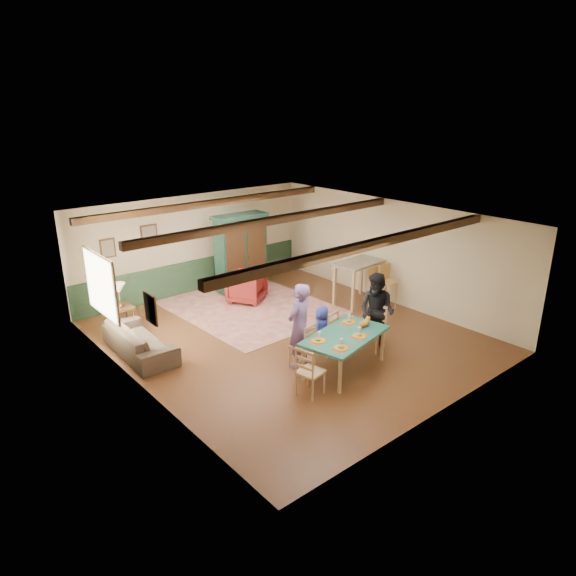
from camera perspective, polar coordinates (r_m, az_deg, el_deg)
floor at (r=11.68m, az=-0.04°, el=-5.35°), size 8.00×8.00×0.00m
wall_back at (r=14.35m, az=-10.38°, el=4.85°), size 7.00×0.02×2.70m
wall_left at (r=9.47m, az=-16.53°, el=-3.49°), size 0.02×8.00×2.70m
wall_right at (r=13.59m, az=11.38°, el=3.96°), size 0.02×8.00×2.70m
ceiling at (r=10.82m, az=-0.04°, el=7.71°), size 7.00×8.00×0.02m
wainscot_back at (r=14.59m, az=-10.13°, el=1.42°), size 6.95×0.03×0.90m
ceiling_beam_front at (r=9.25m, az=9.18°, el=4.80°), size 6.95×0.16×0.16m
ceiling_beam_mid at (r=11.14m, az=-1.37°, el=7.58°), size 6.95×0.16×0.16m
ceiling_beam_back at (r=13.24m, az=-8.51°, el=9.31°), size 6.95×0.16×0.16m
window_left at (r=10.91m, az=-20.16°, el=0.30°), size 0.06×1.60×1.30m
picture_left_wall at (r=8.82m, az=-15.00°, el=-2.26°), size 0.04×0.42×0.52m
picture_back_a at (r=13.65m, az=-15.17°, el=5.67°), size 0.45×0.04×0.55m
picture_back_b at (r=13.28m, az=-19.39°, el=4.19°), size 0.38×0.04×0.48m
dining_table at (r=10.17m, az=6.29°, el=-7.12°), size 1.99×1.37×0.76m
dining_chair_far_left at (r=10.18m, az=1.62°, el=-6.34°), size 0.51×0.52×0.96m
dining_chair_far_right at (r=10.78m, az=4.15°, el=-4.84°), size 0.51×0.52×0.96m
dining_chair_end_left at (r=9.26m, az=2.51°, el=-9.16°), size 0.52×0.51×0.96m
dining_chair_end_right at (r=11.05m, az=9.47°, el=-4.45°), size 0.52×0.51×0.96m
person_man at (r=10.06m, az=1.27°, el=-4.22°), size 0.71×0.54×1.74m
person_woman at (r=10.99m, az=9.83°, el=-2.60°), size 0.79×0.92×1.66m
person_child at (r=10.81m, az=3.80°, el=-4.60°), size 0.55×0.42×1.01m
cat at (r=10.37m, az=8.47°, el=-3.83°), size 0.38×0.22×0.18m
place_setting_near_left at (r=9.44m, az=5.92°, el=-6.40°), size 0.46×0.38×0.11m
place_setting_near_center at (r=9.95m, az=7.93°, el=-5.06°), size 0.46×0.38×0.11m
place_setting_far_left at (r=9.68m, az=3.39°, el=-5.63°), size 0.46×0.38×0.11m
place_setting_far_right at (r=10.54m, az=6.80°, el=-3.56°), size 0.46×0.38×0.11m
area_rug at (r=13.33m, az=-4.20°, el=-2.12°), size 3.56×4.18×0.01m
armoire at (r=14.28m, az=-5.28°, el=3.89°), size 1.55×0.67×2.16m
armchair at (r=13.62m, az=-4.64°, el=0.16°), size 1.22×1.22×0.81m
sofa at (r=11.20m, az=-16.17°, el=-5.61°), size 0.89×2.15×0.62m
end_table at (r=12.40m, az=-17.95°, el=-3.29°), size 0.51×0.51×0.61m
table_lamp at (r=12.20m, az=-18.24°, el=-0.76°), size 0.34×0.34×0.56m
counter_table at (r=13.58m, az=7.73°, el=0.65°), size 1.42×0.92×1.12m
bar_stool_left at (r=13.30m, az=9.92°, el=-0.01°), size 0.43×0.46×1.06m
bar_stool_right at (r=13.34m, az=11.09°, el=0.13°), size 0.45×0.48×1.12m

